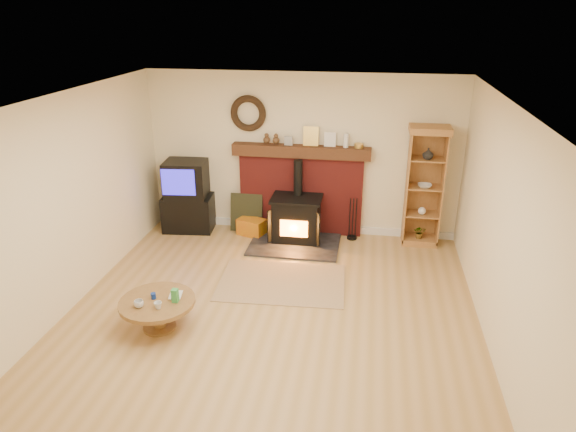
% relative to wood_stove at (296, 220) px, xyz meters
% --- Properties ---
extents(ground, '(5.50, 5.50, 0.00)m').
position_rel_wood_stove_xyz_m(ground, '(0.02, -2.27, -0.36)').
color(ground, '#A78045').
rests_on(ground, ground).
extents(room_shell, '(5.02, 5.52, 2.61)m').
position_rel_wood_stove_xyz_m(room_shell, '(-0.00, -2.18, 1.36)').
color(room_shell, beige).
rests_on(room_shell, ground).
extents(chimney_breast, '(2.20, 0.22, 1.78)m').
position_rel_wood_stove_xyz_m(chimney_breast, '(0.02, 0.39, 0.44)').
color(chimney_breast, maroon).
rests_on(chimney_breast, ground).
extents(wood_stove, '(1.40, 1.00, 1.30)m').
position_rel_wood_stove_xyz_m(wood_stove, '(0.00, 0.00, 0.00)').
color(wood_stove, black).
rests_on(wood_stove, ground).
extents(area_rug, '(1.76, 1.26, 0.01)m').
position_rel_wood_stove_xyz_m(area_rug, '(0.01, -1.38, -0.35)').
color(area_rug, olive).
rests_on(area_rug, ground).
extents(tv_unit, '(0.86, 0.64, 1.19)m').
position_rel_wood_stove_xyz_m(tv_unit, '(-1.86, 0.19, 0.21)').
color(tv_unit, black).
rests_on(tv_unit, ground).
extents(curio_cabinet, '(0.60, 0.44, 1.88)m').
position_rel_wood_stove_xyz_m(curio_cabinet, '(1.95, 0.28, 0.59)').
color(curio_cabinet, '#986432').
rests_on(curio_cabinet, ground).
extents(firelog_box, '(0.50, 0.40, 0.27)m').
position_rel_wood_stove_xyz_m(firelog_box, '(-0.76, 0.13, -0.22)').
color(firelog_box, '#DABA0A').
rests_on(firelog_box, ground).
extents(leaning_painting, '(0.54, 0.14, 0.64)m').
position_rel_wood_stove_xyz_m(leaning_painting, '(-0.88, 0.28, -0.04)').
color(leaning_painting, black).
rests_on(leaning_painting, ground).
extents(fire_tools, '(0.16, 0.16, 0.70)m').
position_rel_wood_stove_xyz_m(fire_tools, '(0.89, 0.23, -0.22)').
color(fire_tools, black).
rests_on(fire_tools, ground).
extents(coffee_table, '(0.87, 0.87, 0.53)m').
position_rel_wood_stove_xyz_m(coffee_table, '(-1.22, -2.66, -0.05)').
color(coffee_table, brown).
rests_on(coffee_table, ground).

